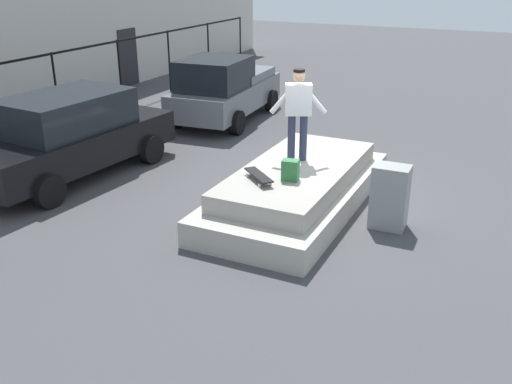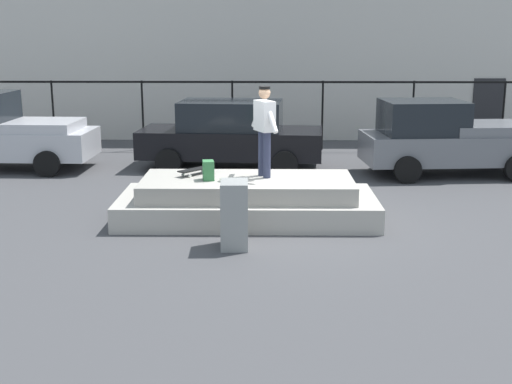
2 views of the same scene
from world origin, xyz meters
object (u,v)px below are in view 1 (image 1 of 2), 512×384
backpack (290,170)px  car_black_sedan_mid (69,135)px  skateboarder (298,108)px  skateboard (259,175)px  car_grey_pickup_far (224,88)px  utility_box (390,197)px

backpack → car_black_sedan_mid: size_ratio=0.07×
skateboarder → skateboard: size_ratio=2.31×
skateboarder → car_grey_pickup_far: skateboarder is taller
skateboard → utility_box: bearing=-68.4°
utility_box → skateboarder: bearing=74.3°
skateboard → car_black_sedan_mid: car_black_sedan_mid is taller
backpack → car_grey_pickup_far: car_grey_pickup_far is taller
skateboarder → car_grey_pickup_far: (4.46, 3.99, -0.87)m
utility_box → skateboard: bearing=110.3°
backpack → skateboard: bearing=-158.8°
skateboard → car_grey_pickup_far: size_ratio=0.17×
skateboard → backpack: backpack is taller
backpack → skateboarder: bearing=96.9°
utility_box → car_grey_pickup_far: bearing=48.7°
backpack → utility_box: size_ratio=0.32×
skateboarder → backpack: skateboarder is taller
car_black_sedan_mid → car_grey_pickup_far: size_ratio=1.09×
skateboarder → utility_box: skateboarder is taller
backpack → utility_box: bearing=9.9°
car_black_sedan_mid → car_grey_pickup_far: car_grey_pickup_far is taller
backpack → car_grey_pickup_far: bearing=119.0°
skateboarder → skateboard: (-1.31, 0.17, -0.90)m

